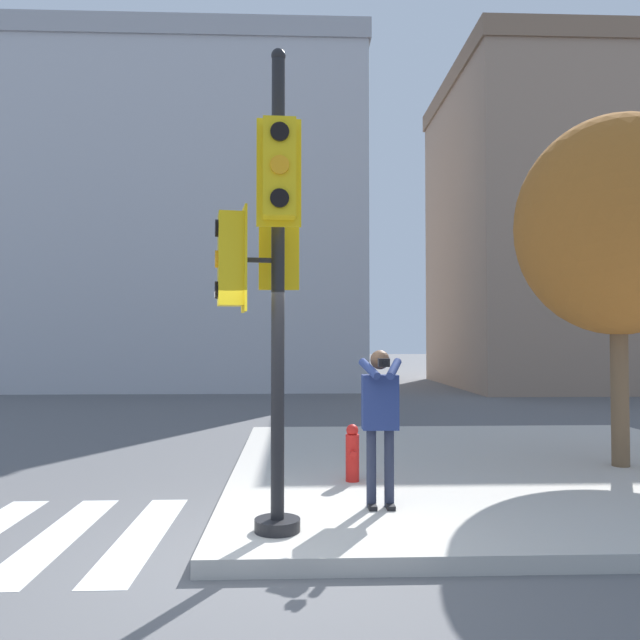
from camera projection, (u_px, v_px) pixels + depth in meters
name	position (u px, v px, depth m)	size (l,w,h in m)	color
ground_plane	(254.00, 559.00, 5.77)	(160.00, 160.00, 0.00)	#5B5B5E
sidewalk_corner	(501.00, 468.00, 9.41)	(8.00, 8.00, 0.17)	#BCB7AD
traffic_signal_pole	(268.00, 259.00, 6.12)	(0.85, 1.23, 4.76)	black
person_photographer	(380.00, 412.00, 6.95)	(0.50, 0.53, 1.75)	black
street_tree	(617.00, 226.00, 9.28)	(2.97, 2.97, 5.20)	brown
fire_hydrant	(352.00, 453.00, 8.20)	(0.18, 0.24, 0.75)	red
building_left	(190.00, 230.00, 29.32)	(15.76, 12.22, 14.36)	#BCBCC1
building_right	(598.00, 230.00, 27.46)	(13.33, 10.46, 13.69)	gray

